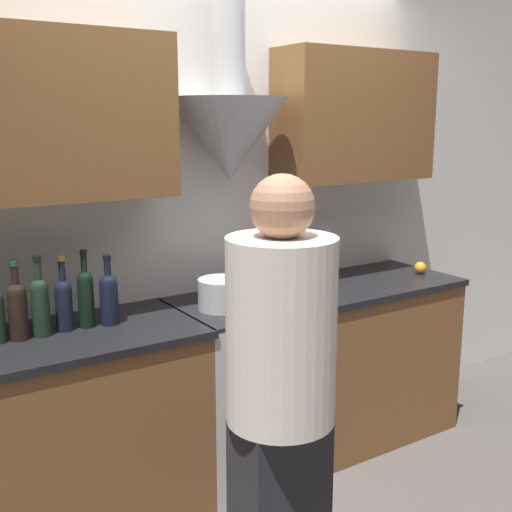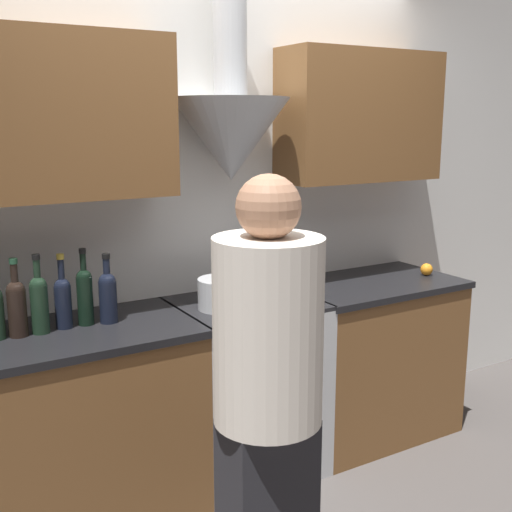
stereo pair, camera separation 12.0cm
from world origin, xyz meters
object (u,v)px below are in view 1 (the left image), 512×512
at_px(stove_range, 245,386).
at_px(wine_bottle_4, 18,308).
at_px(wine_bottle_7, 86,295).
at_px(stock_pot, 222,294).
at_px(mixing_bowl, 272,289).
at_px(wine_bottle_6, 64,302).
at_px(orange_fruit, 420,268).
at_px(wine_bottle_5, 40,304).
at_px(wine_bottle_8, 109,296).
at_px(person_foreground_left, 281,400).

bearing_deg(stove_range, wine_bottle_4, 177.90).
bearing_deg(wine_bottle_7, stock_pot, -8.16).
bearing_deg(mixing_bowl, wine_bottle_6, 176.33).
height_order(wine_bottle_4, mixing_bowl, wine_bottle_4).
bearing_deg(wine_bottle_6, stock_pot, -7.30).
xyz_separation_m(stock_pot, orange_fruit, (1.32, -0.02, -0.04)).
distance_m(wine_bottle_5, wine_bottle_6, 0.10).
bearing_deg(wine_bottle_5, mixing_bowl, -2.44).
relative_size(wine_bottle_4, orange_fruit, 4.73).
bearing_deg(wine_bottle_8, orange_fruit, -2.86).
relative_size(wine_bottle_7, wine_bottle_8, 1.09).
bearing_deg(wine_bottle_6, stove_range, -3.37).
bearing_deg(wine_bottle_4, wine_bottle_6, 3.67).
height_order(wine_bottle_8, stock_pot, wine_bottle_8).
xyz_separation_m(wine_bottle_4, wine_bottle_5, (0.09, -0.01, 0.00)).
bearing_deg(orange_fruit, wine_bottle_7, 176.66).
bearing_deg(mixing_bowl, wine_bottle_5, 177.56).
relative_size(stock_pot, person_foreground_left, 0.14).
distance_m(wine_bottle_4, wine_bottle_5, 0.09).
bearing_deg(wine_bottle_5, wine_bottle_8, -1.15).
bearing_deg(wine_bottle_6, mixing_bowl, -3.67).
height_order(stove_range, wine_bottle_4, wine_bottle_4).
bearing_deg(person_foreground_left, orange_fruit, 29.52).
relative_size(stove_range, wine_bottle_7, 2.64).
relative_size(stove_range, mixing_bowl, 3.89).
bearing_deg(wine_bottle_5, orange_fruit, -2.63).
relative_size(wine_bottle_7, person_foreground_left, 0.21).
distance_m(stock_pot, mixing_bowl, 0.31).
height_order(stove_range, person_foreground_left, person_foreground_left).
xyz_separation_m(stove_range, wine_bottle_7, (-0.78, 0.05, 0.59)).
distance_m(wine_bottle_4, mixing_bowl, 1.23).
height_order(stove_range, wine_bottle_7, wine_bottle_7).
bearing_deg(stock_pot, wine_bottle_5, 174.82).
height_order(mixing_bowl, orange_fruit, mixing_bowl).
xyz_separation_m(wine_bottle_7, orange_fruit, (1.95, -0.11, -0.11)).
bearing_deg(person_foreground_left, mixing_bowl, 56.79).
bearing_deg(person_foreground_left, stock_pot, 70.45).
relative_size(wine_bottle_8, stock_pot, 1.36).
relative_size(wine_bottle_6, wine_bottle_8, 1.05).
xyz_separation_m(wine_bottle_6, orange_fruit, (2.05, -0.12, -0.09)).
bearing_deg(orange_fruit, wine_bottle_6, 176.74).
xyz_separation_m(stove_range, wine_bottle_5, (-0.98, 0.03, 0.59)).
bearing_deg(wine_bottle_5, wine_bottle_4, 176.53).
height_order(wine_bottle_6, stock_pot, wine_bottle_6).
xyz_separation_m(stove_range, orange_fruit, (1.17, -0.06, 0.48)).
distance_m(wine_bottle_7, mixing_bowl, 0.94).
bearing_deg(wine_bottle_6, wine_bottle_4, -176.33).
bearing_deg(mixing_bowl, stock_pot, -175.09).
bearing_deg(stove_range, wine_bottle_7, 176.41).
distance_m(stove_range, wine_bottle_7, 0.98).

